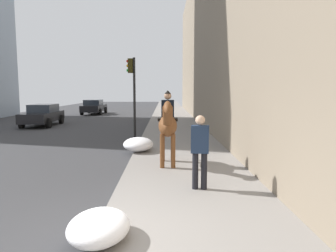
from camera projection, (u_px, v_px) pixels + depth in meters
sidewalk_slab at (205, 243)px, 4.78m from camera, size 120.00×3.53×0.12m
mounted_horse_near at (168, 124)px, 9.38m from camera, size 2.15×0.61×2.26m
pedestrian_greeting at (200, 147)px, 7.08m from camera, size 0.31×0.43×1.70m
car_near_lane at (94, 107)px, 31.09m from camera, size 4.57×1.97×1.44m
car_mid_lane at (43, 115)px, 20.90m from camera, size 4.32×1.98×1.44m
traffic_light_near_curb at (133, 85)px, 15.46m from camera, size 0.20×0.44×3.97m
snow_pile_near at (99, 227)px, 4.71m from camera, size 1.22×0.94×0.42m
snow_pile_far at (138, 144)px, 11.68m from camera, size 1.45×1.11×0.50m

